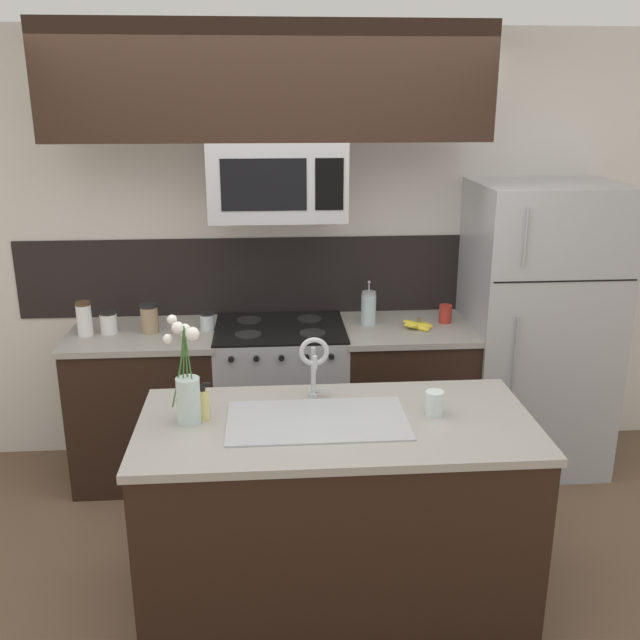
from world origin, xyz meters
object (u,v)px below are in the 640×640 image
(coffee_tin, at_px, (445,314))
(storage_jar_short, at_px, (149,319))
(storage_jar_tall, at_px, (84,319))
(stove_range, at_px, (281,399))
(banana_bunch, at_px, (419,325))
(storage_jar_squat, at_px, (207,321))
(sink_faucet, at_px, (314,360))
(dish_soap_bottle, at_px, (203,404))
(drinking_glass, at_px, (434,403))
(microwave, at_px, (277,180))
(refrigerator, at_px, (535,328))
(flower_vase, at_px, (187,389))
(french_press, at_px, (369,308))
(storage_jar_medium, at_px, (109,322))

(coffee_tin, bearing_deg, storage_jar_short, -178.15)
(coffee_tin, bearing_deg, storage_jar_tall, -177.69)
(stove_range, relative_size, banana_bunch, 4.87)
(storage_jar_squat, xyz_separation_m, coffee_tin, (1.42, 0.02, 0.01))
(storage_jar_tall, height_order, banana_bunch, storage_jar_tall)
(sink_faucet, height_order, dish_soap_bottle, sink_faucet)
(coffee_tin, height_order, sink_faucet, sink_faucet)
(storage_jar_squat, distance_m, drinking_glass, 1.64)
(microwave, xyz_separation_m, refrigerator, (1.55, 0.04, -0.90))
(storage_jar_squat, relative_size, sink_faucet, 0.32)
(refrigerator, relative_size, flower_vase, 3.86)
(coffee_tin, distance_m, dish_soap_bottle, 1.83)
(stove_range, distance_m, storage_jar_squat, 0.65)
(refrigerator, height_order, sink_faucet, refrigerator)
(banana_bunch, bearing_deg, coffee_tin, 30.78)
(banana_bunch, distance_m, flower_vase, 1.68)
(french_press, relative_size, flower_vase, 0.59)
(storage_jar_medium, bearing_deg, refrigerator, 0.32)
(banana_bunch, bearing_deg, storage_jar_tall, 179.25)
(storage_jar_tall, bearing_deg, storage_jar_short, 4.57)
(sink_faucet, bearing_deg, refrigerator, 36.84)
(storage_jar_tall, relative_size, dish_soap_bottle, 1.22)
(refrigerator, relative_size, storage_jar_short, 10.40)
(storage_jar_short, xyz_separation_m, coffee_tin, (1.74, 0.06, -0.03))
(drinking_glass, bearing_deg, dish_soap_bottle, 178.17)
(stove_range, distance_m, storage_jar_medium, 1.11)
(stove_range, xyz_separation_m, flower_vase, (-0.41, -1.22, 0.60))
(banana_bunch, distance_m, drinking_glass, 1.18)
(storage_jar_tall, bearing_deg, french_press, 3.31)
(flower_vase, bearing_deg, drinking_glass, -0.31)
(storage_jar_medium, xyz_separation_m, banana_bunch, (1.79, -0.07, -0.04))
(refrigerator, bearing_deg, storage_jar_short, -179.35)
(storage_jar_short, relative_size, sink_faucet, 0.55)
(sink_faucet, relative_size, drinking_glass, 2.82)
(microwave, distance_m, refrigerator, 1.79)
(microwave, bearing_deg, stove_range, 90.16)
(storage_jar_medium, xyz_separation_m, flower_vase, (0.58, -1.22, 0.09))
(refrigerator, height_order, flower_vase, refrigerator)
(storage_jar_squat, distance_m, flower_vase, 1.25)
(coffee_tin, height_order, dish_soap_bottle, dish_soap_bottle)
(storage_jar_medium, height_order, dish_soap_bottle, dish_soap_bottle)
(storage_jar_squat, relative_size, drinking_glass, 0.92)
(stove_range, bearing_deg, coffee_tin, 2.88)
(banana_bunch, relative_size, dish_soap_bottle, 1.16)
(banana_bunch, height_order, drinking_glass, drinking_glass)
(sink_faucet, bearing_deg, dish_soap_bottle, -162.32)
(french_press, bearing_deg, storage_jar_squat, -177.99)
(storage_jar_medium, height_order, flower_vase, flower_vase)
(stove_range, height_order, storage_jar_short, storage_jar_short)
(french_press, bearing_deg, coffee_tin, -1.23)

